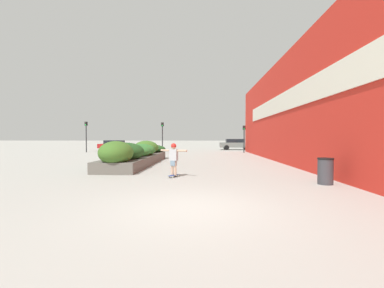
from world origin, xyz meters
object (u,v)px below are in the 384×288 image
(car_leftmost, at_px, (115,145))
(car_center_left, at_px, (298,145))
(skateboarder, at_px, (174,156))
(car_center_right, at_px, (236,144))
(traffic_light_far_left, at_px, (86,131))
(traffic_light_left, at_px, (162,132))
(traffic_light_right, at_px, (244,134))
(skateboard, at_px, (174,176))
(trash_bin, at_px, (325,171))

(car_leftmost, xyz_separation_m, car_center_left, (23.73, -0.86, 0.08))
(skateboarder, relative_size, car_center_right, 0.29)
(skateboarder, bearing_deg, traffic_light_far_left, 147.86)
(car_leftmost, distance_m, traffic_light_left, 8.54)
(car_center_left, distance_m, traffic_light_right, 8.38)
(skateboard, relative_size, traffic_light_right, 0.22)
(skateboarder, bearing_deg, trash_bin, 9.98)
(car_leftmost, distance_m, car_center_right, 16.58)
(skateboarder, height_order, traffic_light_right, traffic_light_right)
(traffic_light_right, bearing_deg, car_center_left, 27.53)
(car_center_right, height_order, traffic_light_left, traffic_light_left)
(skateboarder, bearing_deg, skateboard, -156.11)
(trash_bin, bearing_deg, car_center_right, 89.71)
(trash_bin, distance_m, car_center_right, 26.92)
(car_leftmost, bearing_deg, skateboard, 24.72)
(traffic_light_left, bearing_deg, trash_bin, -65.29)
(traffic_light_left, bearing_deg, car_center_left, 12.23)
(skateboard, xyz_separation_m, traffic_light_far_left, (-12.42, 18.43, 2.35))
(car_leftmost, relative_size, car_center_left, 0.98)
(skateboarder, bearing_deg, car_center_left, 83.11)
(skateboard, height_order, traffic_light_right, traffic_light_right)
(trash_bin, relative_size, car_leftmost, 0.22)
(car_leftmost, bearing_deg, car_center_right, 98.89)
(skateboarder, distance_m, traffic_light_left, 18.87)
(trash_bin, bearing_deg, traffic_light_right, 89.58)
(trash_bin, bearing_deg, skateboarder, 166.09)
(skateboard, relative_size, trash_bin, 0.70)
(traffic_light_left, bearing_deg, skateboarder, -79.34)
(trash_bin, relative_size, traffic_light_right, 0.31)
(skateboarder, distance_m, traffic_light_right, 19.21)
(car_center_right, xyz_separation_m, traffic_light_far_left, (-18.23, -7.09, 1.61))
(traffic_light_far_left, bearing_deg, car_leftmost, 67.76)
(traffic_light_far_left, bearing_deg, traffic_light_right, -0.52)
(skateboard, xyz_separation_m, car_center_right, (5.81, 25.52, 0.74))
(traffic_light_left, distance_m, traffic_light_far_left, 8.94)
(traffic_light_right, bearing_deg, car_leftmost, 164.03)
(car_center_right, xyz_separation_m, traffic_light_left, (-9.29, -7.03, 1.55))
(car_leftmost, distance_m, car_center_left, 23.74)
(skateboarder, bearing_deg, traffic_light_left, 124.55)
(skateboard, relative_size, traffic_light_far_left, 0.19)
(skateboard, xyz_separation_m, traffic_light_right, (5.82, 18.26, 2.05))
(trash_bin, height_order, traffic_light_right, traffic_light_right)
(trash_bin, bearing_deg, car_center_left, 72.33)
(traffic_light_right, distance_m, traffic_light_far_left, 18.24)
(skateboarder, height_order, car_center_left, car_center_left)
(car_center_right, distance_m, traffic_light_right, 7.37)
(skateboarder, xyz_separation_m, car_leftmost, (-10.57, 22.95, -0.19))
(car_center_left, bearing_deg, traffic_light_far_left, 98.15)
(skateboarder, height_order, traffic_light_far_left, traffic_light_far_left)
(traffic_light_left, bearing_deg, skateboard, -79.34)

